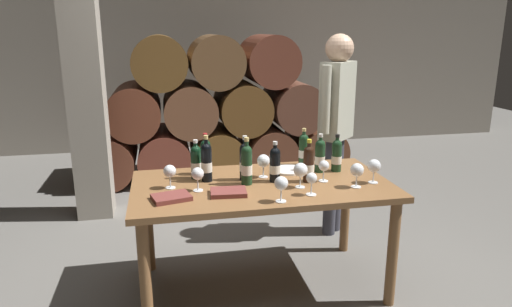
# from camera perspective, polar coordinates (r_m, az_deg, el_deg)

# --- Properties ---
(ground_plane) EXTENTS (14.00, 14.00, 0.00)m
(ground_plane) POSITION_cam_1_polar(r_m,az_deg,el_deg) (3.37, 0.71, -16.01)
(ground_plane) COLOR #66635E
(cellar_back_wall) EXTENTS (10.00, 0.24, 2.80)m
(cellar_back_wall) POSITION_cam_1_polar(r_m,az_deg,el_deg) (7.05, -6.70, 12.24)
(cellar_back_wall) COLOR gray
(cellar_back_wall) RESTS_ON ground_plane
(barrel_stack) EXTENTS (3.12, 0.90, 1.69)m
(barrel_stack) POSITION_cam_1_polar(r_m,az_deg,el_deg) (5.54, -5.01, 4.80)
(barrel_stack) COLOR brown
(barrel_stack) RESTS_ON ground_plane
(stone_pillar) EXTENTS (0.32, 0.32, 2.60)m
(stone_pillar) POSITION_cam_1_polar(r_m,az_deg,el_deg) (4.49, -20.49, 8.53)
(stone_pillar) COLOR gray
(stone_pillar) RESTS_ON ground_plane
(dining_table) EXTENTS (1.70, 0.90, 0.76)m
(dining_table) POSITION_cam_1_polar(r_m,az_deg,el_deg) (3.08, 0.75, -5.29)
(dining_table) COLOR brown
(dining_table) RESTS_ON ground_plane
(wine_bottle_0) EXTENTS (0.07, 0.07, 0.27)m
(wine_bottle_0) POSITION_cam_1_polar(r_m,az_deg,el_deg) (3.32, 10.00, -0.20)
(wine_bottle_0) COLOR #19381E
(wine_bottle_0) RESTS_ON dining_table
(wine_bottle_1) EXTENTS (0.07, 0.07, 0.28)m
(wine_bottle_1) POSITION_cam_1_polar(r_m,az_deg,el_deg) (3.04, 2.37, -1.34)
(wine_bottle_1) COLOR black
(wine_bottle_1) RESTS_ON dining_table
(wine_bottle_2) EXTENTS (0.07, 0.07, 0.32)m
(wine_bottle_2) POSITION_cam_1_polar(r_m,az_deg,el_deg) (2.98, -1.15, -1.38)
(wine_bottle_2) COLOR #19381E
(wine_bottle_2) RESTS_ON dining_table
(wine_bottle_3) EXTENTS (0.07, 0.07, 0.31)m
(wine_bottle_3) POSITION_cam_1_polar(r_m,az_deg,el_deg) (3.07, -1.39, -0.95)
(wine_bottle_3) COLOR black
(wine_bottle_3) RESTS_ON dining_table
(wine_bottle_4) EXTENTS (0.07, 0.07, 0.29)m
(wine_bottle_4) POSITION_cam_1_polar(r_m,az_deg,el_deg) (3.22, -6.27, -0.38)
(wine_bottle_4) COLOR black
(wine_bottle_4) RESTS_ON dining_table
(wine_bottle_5) EXTENTS (0.07, 0.07, 0.28)m
(wine_bottle_5) POSITION_cam_1_polar(r_m,az_deg,el_deg) (3.43, 5.94, 0.54)
(wine_bottle_5) COLOR #19381E
(wine_bottle_5) RESTS_ON dining_table
(wine_bottle_6) EXTENTS (0.07, 0.07, 0.31)m
(wine_bottle_6) POSITION_cam_1_polar(r_m,az_deg,el_deg) (3.06, -6.17, -1.02)
(wine_bottle_6) COLOR black
(wine_bottle_6) RESTS_ON dining_table
(wine_bottle_7) EXTENTS (0.07, 0.07, 0.27)m
(wine_bottle_7) POSITION_cam_1_polar(r_m,az_deg,el_deg) (3.14, -7.47, -1.00)
(wine_bottle_7) COLOR black
(wine_bottle_7) RESTS_ON dining_table
(wine_bottle_8) EXTENTS (0.07, 0.07, 0.29)m
(wine_bottle_8) POSITION_cam_1_polar(r_m,az_deg,el_deg) (3.06, 6.56, -1.24)
(wine_bottle_8) COLOR black
(wine_bottle_8) RESTS_ON dining_table
(wine_bottle_9) EXTENTS (0.07, 0.07, 0.28)m
(wine_bottle_9) POSITION_cam_1_polar(r_m,az_deg,el_deg) (3.28, 7.96, -0.23)
(wine_bottle_9) COLOR #19381E
(wine_bottle_9) RESTS_ON dining_table
(wine_glass_0) EXTENTS (0.09, 0.09, 0.16)m
(wine_glass_0) POSITION_cam_1_polar(r_m,az_deg,el_deg) (2.94, 5.56, -2.10)
(wine_glass_0) COLOR white
(wine_glass_0) RESTS_ON dining_table
(wine_glass_1) EXTENTS (0.07, 0.07, 0.14)m
(wine_glass_1) POSITION_cam_1_polar(r_m,az_deg,el_deg) (2.82, 6.93, -3.20)
(wine_glass_1) COLOR white
(wine_glass_1) RESTS_ON dining_table
(wine_glass_2) EXTENTS (0.08, 0.08, 0.16)m
(wine_glass_2) POSITION_cam_1_polar(r_m,az_deg,el_deg) (2.69, 3.15, -3.80)
(wine_glass_2) COLOR white
(wine_glass_2) RESTS_ON dining_table
(wine_glass_3) EXTENTS (0.08, 0.08, 0.15)m
(wine_glass_3) POSITION_cam_1_polar(r_m,az_deg,el_deg) (2.97, -10.68, -2.25)
(wine_glass_3) COLOR white
(wine_glass_3) RESTS_ON dining_table
(wine_glass_4) EXTENTS (0.09, 0.09, 0.16)m
(wine_glass_4) POSITION_cam_1_polar(r_m,az_deg,el_deg) (3.13, 0.92, -0.98)
(wine_glass_4) COLOR white
(wine_glass_4) RESTS_ON dining_table
(wine_glass_5) EXTENTS (0.09, 0.09, 0.16)m
(wine_glass_5) POSITION_cam_1_polar(r_m,az_deg,el_deg) (3.00, 12.45, -2.08)
(wine_glass_5) COLOR white
(wine_glass_5) RESTS_ON dining_table
(wine_glass_6) EXTENTS (0.09, 0.09, 0.16)m
(wine_glass_6) POSITION_cam_1_polar(r_m,az_deg,el_deg) (3.11, 14.47, -1.56)
(wine_glass_6) COLOR white
(wine_glass_6) RESTS_ON dining_table
(wine_glass_7) EXTENTS (0.07, 0.07, 0.15)m
(wine_glass_7) POSITION_cam_1_polar(r_m,az_deg,el_deg) (3.08, 8.43, -1.62)
(wine_glass_7) COLOR white
(wine_glass_7) RESTS_ON dining_table
(wine_glass_8) EXTENTS (0.08, 0.08, 0.15)m
(wine_glass_8) POSITION_cam_1_polar(r_m,az_deg,el_deg) (2.89, -7.28, -2.60)
(wine_glass_8) COLOR white
(wine_glass_8) RESTS_ON dining_table
(tasting_notebook) EXTENTS (0.25, 0.21, 0.03)m
(tasting_notebook) POSITION_cam_1_polar(r_m,az_deg,el_deg) (2.80, -10.48, -5.38)
(tasting_notebook) COLOR brown
(tasting_notebook) RESTS_ON dining_table
(leather_ledger) EXTENTS (0.23, 0.18, 0.03)m
(leather_ledger) POSITION_cam_1_polar(r_m,az_deg,el_deg) (2.84, -3.44, -4.83)
(leather_ledger) COLOR brown
(leather_ledger) RESTS_ON dining_table
(serving_plate) EXTENTS (0.24, 0.24, 0.01)m
(serving_plate) POSITION_cam_1_polar(r_m,az_deg,el_deg) (3.31, 4.14, -2.07)
(serving_plate) COLOR white
(serving_plate) RESTS_ON dining_table
(sommelier_presenting) EXTENTS (0.38, 0.36, 1.72)m
(sommelier_presenting) POSITION_cam_1_polar(r_m,az_deg,el_deg) (3.90, 9.97, 4.58)
(sommelier_presenting) COLOR #383842
(sommelier_presenting) RESTS_ON ground_plane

